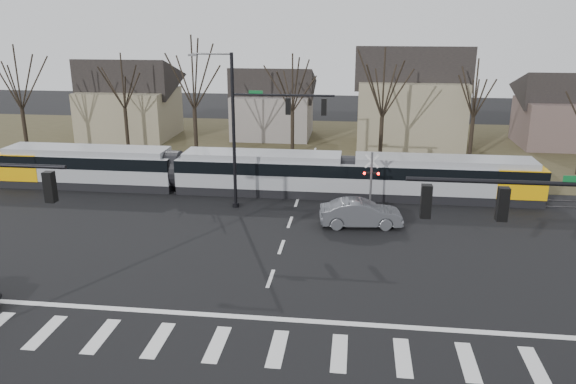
# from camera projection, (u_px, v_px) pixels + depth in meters

# --- Properties ---
(ground) EXTENTS (140.00, 140.00, 0.00)m
(ground) POSITION_uv_depth(u_px,v_px,m) (264.00, 298.00, 25.73)
(ground) COLOR black
(grass_verge) EXTENTS (140.00, 28.00, 0.01)m
(grass_verge) POSITION_uv_depth(u_px,v_px,m) (316.00, 146.00, 56.03)
(grass_verge) COLOR #38331E
(grass_verge) RESTS_ON ground
(crosswalk) EXTENTS (27.00, 2.60, 0.01)m
(crosswalk) POSITION_uv_depth(u_px,v_px,m) (247.00, 346.00, 21.94)
(crosswalk) COLOR silver
(crosswalk) RESTS_ON ground
(stop_line) EXTENTS (28.00, 0.35, 0.01)m
(stop_line) POSITION_uv_depth(u_px,v_px,m) (257.00, 318.00, 24.02)
(stop_line) COLOR silver
(stop_line) RESTS_ON ground
(lane_dashes) EXTENTS (0.18, 30.00, 0.01)m
(lane_dashes) POSITION_uv_depth(u_px,v_px,m) (300.00, 194.00, 40.88)
(lane_dashes) COLOR silver
(lane_dashes) RESTS_ON ground
(rail_pair) EXTENTS (90.00, 1.52, 0.06)m
(rail_pair) POSITION_uv_depth(u_px,v_px,m) (300.00, 194.00, 40.68)
(rail_pair) COLOR #59595E
(rail_pair) RESTS_ON ground
(tram) EXTENTS (39.44, 2.93, 2.99)m
(tram) POSITION_uv_depth(u_px,v_px,m) (260.00, 171.00, 40.73)
(tram) COLOR gray
(tram) RESTS_ON ground
(sedan) EXTENTS (2.81, 5.38, 1.65)m
(sedan) POSITION_uv_depth(u_px,v_px,m) (361.00, 213.00, 34.32)
(sedan) COLOR #4F5157
(sedan) RESTS_ON ground
(signal_pole_near_right) EXTENTS (6.72, 0.44, 8.00)m
(signal_pole_near_right) POSITION_uv_depth(u_px,v_px,m) (553.00, 260.00, 17.31)
(signal_pole_near_right) COLOR black
(signal_pole_near_right) RESTS_ON ground
(signal_pole_far) EXTENTS (9.28, 0.44, 10.20)m
(signal_pole_far) POSITION_uv_depth(u_px,v_px,m) (258.00, 124.00, 36.14)
(signal_pole_far) COLOR black
(signal_pole_far) RESTS_ON ground
(rail_crossing_signal) EXTENTS (1.08, 0.36, 4.00)m
(rail_crossing_signal) POSITION_uv_depth(u_px,v_px,m) (371.00, 184.00, 36.69)
(rail_crossing_signal) COLOR #59595B
(rail_crossing_signal) RESTS_ON ground
(tree_row) EXTENTS (59.20, 7.20, 10.00)m
(tree_row) POSITION_uv_depth(u_px,v_px,m) (335.00, 105.00, 48.62)
(tree_row) COLOR black
(tree_row) RESTS_ON ground
(house_a) EXTENTS (9.72, 8.64, 8.60)m
(house_a) POSITION_uv_depth(u_px,v_px,m) (129.00, 95.00, 58.94)
(house_a) COLOR gray
(house_a) RESTS_ON ground
(house_b) EXTENTS (8.64, 7.56, 7.65)m
(house_b) POSITION_uv_depth(u_px,v_px,m) (273.00, 99.00, 59.22)
(house_b) COLOR gray
(house_b) RESTS_ON ground
(house_c) EXTENTS (10.80, 8.64, 10.10)m
(house_c) POSITION_uv_depth(u_px,v_px,m) (410.00, 93.00, 54.36)
(house_c) COLOR gray
(house_c) RESTS_ON ground
(house_d) EXTENTS (8.64, 7.56, 7.65)m
(house_d) POSITION_uv_depth(u_px,v_px,m) (564.00, 106.00, 54.86)
(house_d) COLOR brown
(house_d) RESTS_ON ground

